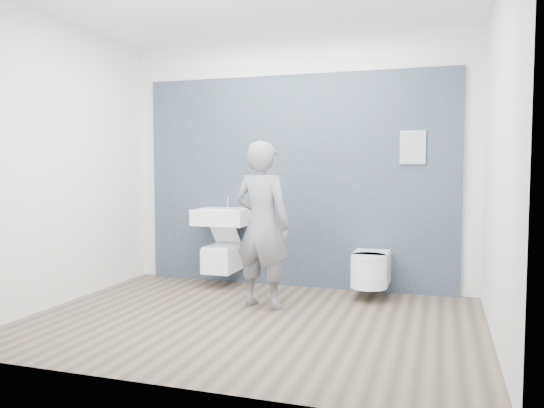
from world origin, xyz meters
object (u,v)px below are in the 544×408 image
(visitor, at_px, (262,225))
(toilet_rounded, at_px, (370,269))
(toilet_square, at_px, (222,257))
(washbasin, at_px, (222,216))

(visitor, bearing_deg, toilet_rounded, -133.79)
(toilet_square, distance_m, toilet_rounded, 1.70)
(washbasin, relative_size, toilet_rounded, 0.97)
(toilet_square, bearing_deg, visitor, -45.22)
(washbasin, distance_m, toilet_rounded, 1.77)
(washbasin, xyz_separation_m, visitor, (0.74, -0.76, 0.01))
(washbasin, relative_size, visitor, 0.38)
(toilet_square, xyz_separation_m, toilet_rounded, (1.69, -0.08, -0.02))
(toilet_square, height_order, toilet_rounded, toilet_square)
(toilet_rounded, distance_m, visitor, 1.27)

